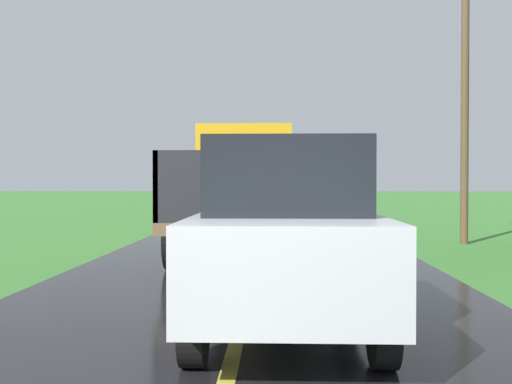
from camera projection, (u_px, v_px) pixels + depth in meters
name	position (u px, v px, depth m)	size (l,w,h in m)	color
banana_truck_near	(244.00, 188.00, 12.42)	(2.38, 5.82, 2.80)	#2D2D30
banana_truck_far	(265.00, 185.00, 23.08)	(2.38, 5.81, 2.80)	#2D2D30
utility_pole_roadside	(465.00, 89.00, 14.87)	(2.58, 0.20, 7.25)	brown
following_car	(286.00, 233.00, 5.93)	(1.74, 4.10, 1.92)	#B7BABF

